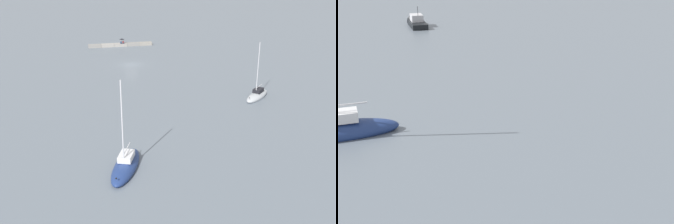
# 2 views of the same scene
# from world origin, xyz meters

# --- Properties ---
(motorboat_black_near) EXTENTS (7.25, 4.67, 3.91)m
(motorboat_black_near) POSITION_xyz_m (40.01, 17.63, 0.41)
(motorboat_black_near) COLOR black
(motorboat_black_near) RESTS_ON ground_plane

